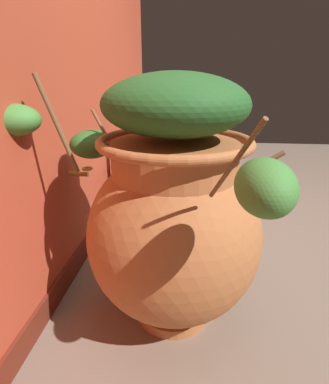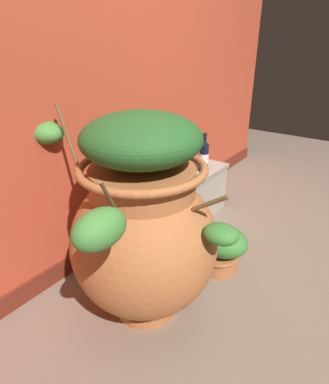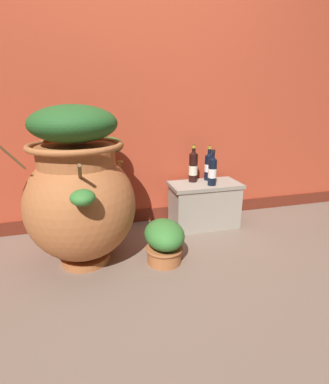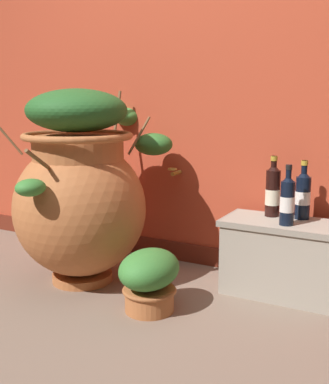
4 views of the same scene
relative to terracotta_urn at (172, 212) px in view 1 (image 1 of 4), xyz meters
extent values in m
plane|color=#7A6656|center=(0.43, -0.54, -0.51)|extent=(7.00, 7.00, 0.00)
cube|color=#B74228|center=(0.43, 0.66, 0.79)|extent=(4.40, 0.20, 2.60)
cube|color=maroon|center=(0.43, 0.55, -0.45)|extent=(4.40, 0.02, 0.12)
cylinder|color=#B28433|center=(0.32, 0.51, 0.04)|extent=(0.02, 0.10, 0.02)
torus|color=#B28433|center=(0.32, 0.46, 0.07)|extent=(0.06, 0.06, 0.01)
cylinder|color=#B26638|center=(0.00, -0.01, -0.49)|extent=(0.33, 0.33, 0.05)
ellipsoid|color=#B26638|center=(0.00, -0.01, -0.10)|extent=(0.71, 0.71, 0.72)
cylinder|color=#B26638|center=(0.00, -0.01, 0.22)|extent=(0.48, 0.48, 0.14)
torus|color=#B26638|center=(0.00, -0.01, 0.29)|extent=(0.58, 0.58, 0.04)
cylinder|color=brown|center=(0.02, -0.34, 0.20)|extent=(0.03, 0.16, 0.11)
ellipsoid|color=#387A33|center=(0.03, -0.39, 0.08)|extent=(0.13, 0.15, 0.08)
cylinder|color=brown|center=(0.18, 0.31, 0.27)|extent=(0.08, 0.14, 0.21)
ellipsoid|color=#2D6628|center=(0.23, 0.39, 0.22)|extent=(0.23, 0.20, 0.13)
cylinder|color=brown|center=(-0.36, -0.18, 0.31)|extent=(0.19, 0.10, 0.25)
ellipsoid|color=#428438|center=(-0.47, -0.23, 0.29)|extent=(0.19, 0.13, 0.12)
cylinder|color=brown|center=(-0.04, 0.42, 0.35)|extent=(0.03, 0.13, 0.36)
ellipsoid|color=#428438|center=(-0.06, 0.57, 0.37)|extent=(0.16, 0.20, 0.11)
ellipsoid|color=#235623|center=(0.00, -0.01, 0.42)|extent=(0.53, 0.53, 0.23)
cube|color=#9E9384|center=(1.02, 0.33, -0.32)|extent=(0.57, 0.30, 0.39)
cube|color=gray|center=(1.02, 0.33, -0.14)|extent=(0.60, 0.31, 0.03)
cylinder|color=black|center=(0.93, 0.41, 0.00)|extent=(0.07, 0.07, 0.24)
cone|color=black|center=(0.93, 0.41, 0.13)|extent=(0.07, 0.07, 0.04)
cylinder|color=black|center=(0.93, 0.41, 0.15)|extent=(0.03, 0.03, 0.07)
cylinder|color=#B7932D|center=(0.93, 0.41, 0.18)|extent=(0.03, 0.03, 0.02)
cylinder|color=beige|center=(0.93, 0.41, -0.02)|extent=(0.08, 0.08, 0.08)
cylinder|color=black|center=(1.05, 0.26, -0.02)|extent=(0.07, 0.07, 0.21)
cone|color=black|center=(1.05, 0.26, 0.10)|extent=(0.07, 0.07, 0.04)
cylinder|color=black|center=(1.05, 0.26, 0.13)|extent=(0.03, 0.03, 0.08)
cylinder|color=black|center=(1.05, 0.26, 0.16)|extent=(0.03, 0.03, 0.02)
cylinder|color=silver|center=(1.05, 0.26, -0.02)|extent=(0.07, 0.07, 0.08)
cylinder|color=black|center=(1.08, 0.42, -0.02)|extent=(0.08, 0.08, 0.22)
cone|color=black|center=(1.08, 0.42, 0.11)|extent=(0.08, 0.08, 0.04)
cylinder|color=black|center=(1.08, 0.42, 0.13)|extent=(0.03, 0.03, 0.08)
cylinder|color=#B7932D|center=(1.08, 0.42, 0.16)|extent=(0.03, 0.03, 0.02)
cylinder|color=silver|center=(1.08, 0.42, -0.01)|extent=(0.08, 0.08, 0.07)
cylinder|color=#B26638|center=(0.52, -0.16, -0.45)|extent=(0.23, 0.23, 0.11)
torus|color=#A45D33|center=(0.52, -0.16, -0.41)|extent=(0.26, 0.26, 0.02)
ellipsoid|color=#387A33|center=(0.52, -0.16, -0.30)|extent=(0.27, 0.34, 0.18)
camera|label=1|loc=(-1.08, -0.08, 0.51)|focal=27.69mm
camera|label=2|loc=(-1.05, -0.88, 0.81)|focal=31.09mm
camera|label=3|loc=(0.07, -1.85, 0.56)|focal=26.98mm
camera|label=4|loc=(1.61, -2.03, 0.49)|focal=45.41mm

